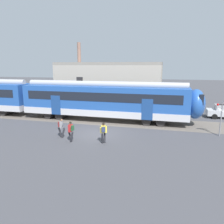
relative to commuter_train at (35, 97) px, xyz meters
The scene contains 8 objects.
ground_plane 10.87m from the commuter_train, 28.38° to the right, with size 160.00×160.00×0.00m, color #424247.
track_bed 3.35m from the commuter_train, behind, with size 80.00×4.40×0.01m, color #605951.
commuter_train is the anchor object (origin of this frame).
pedestrian_grey 9.56m from the commuter_train, 44.16° to the right, with size 0.70×0.53×1.67m.
pedestrian_red 10.98m from the commuter_train, 42.48° to the right, with size 0.62×0.59×1.67m.
pedestrian_yellow 12.82m from the commuter_train, 33.43° to the right, with size 0.53×0.70×1.67m.
crossing_signal 20.06m from the commuter_train, ahead, with size 0.96×0.22×3.00m.
background_building 10.50m from the commuter_train, 47.89° to the left, with size 14.79×5.00×9.20m.
Camera 1 is at (6.02, -17.57, 6.02)m, focal length 35.00 mm.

